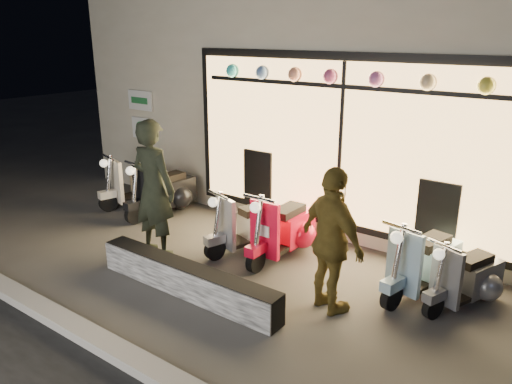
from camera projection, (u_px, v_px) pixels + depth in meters
ground at (217, 273)px, 6.82m from camera, size 40.00×40.00×0.00m
kerb at (94, 338)px, 5.27m from camera, size 40.00×0.25×0.12m
shop_building at (377, 86)px, 9.99m from camera, size 10.20×6.23×4.20m
graffiti_barrier at (187, 279)px, 6.22m from camera, size 2.75×0.28×0.40m
scooter_silver at (254, 225)px, 7.48m from camera, size 0.70×1.33×0.95m
scooter_red at (286, 228)px, 7.29m from camera, size 0.46×1.41×1.02m
scooter_black at (168, 191)px, 8.96m from camera, size 0.53×1.43×1.02m
scooter_cream at (144, 184)px, 9.42m from camera, size 0.71×1.37×0.98m
scooter_blue at (427, 261)px, 6.27m from camera, size 0.65×1.41×1.00m
scooter_grey at (469, 277)px, 5.97m from camera, size 0.67×1.21×0.87m
man at (154, 188)px, 7.13m from camera, size 0.75×0.50×2.01m
woman at (332, 242)px, 5.67m from camera, size 1.11×0.81×1.75m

